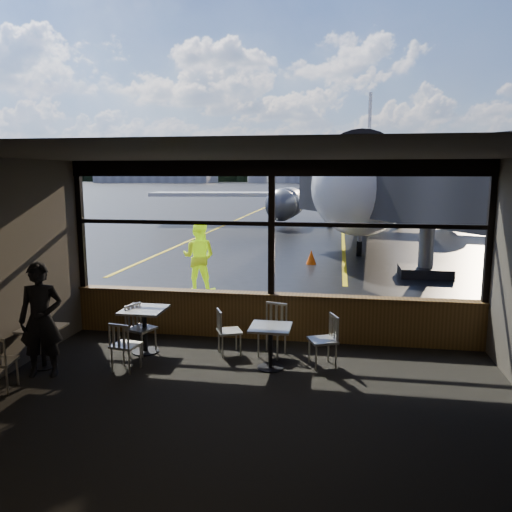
% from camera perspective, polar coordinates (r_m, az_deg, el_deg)
% --- Properties ---
extents(ground_plane, '(520.00, 520.00, 0.00)m').
position_cam_1_polar(ground_plane, '(129.49, 9.02, 7.77)').
color(ground_plane, black).
rests_on(ground_plane, ground).
extents(carpet_floor, '(8.00, 6.00, 0.01)m').
position_cam_1_polar(carpet_floor, '(7.32, -1.60, -16.85)').
color(carpet_floor, black).
rests_on(carpet_floor, ground).
extents(ceiling, '(8.00, 6.00, 0.04)m').
position_cam_1_polar(ceiling, '(6.57, -1.74, 11.61)').
color(ceiling, '#38332D').
rests_on(ceiling, ground).
extents(wall_back, '(8.00, 0.04, 3.50)m').
position_cam_1_polar(wall_back, '(3.96, -10.31, -12.88)').
color(wall_back, '#49433A').
rests_on(wall_back, ground).
extents(window_sill, '(8.00, 0.28, 0.90)m').
position_cam_1_polar(window_sill, '(9.93, 1.74, -6.99)').
color(window_sill, brown).
rests_on(window_sill, ground).
extents(window_header, '(8.00, 0.18, 0.30)m').
position_cam_1_polar(window_header, '(9.53, 1.83, 9.99)').
color(window_header, black).
rests_on(window_header, ground).
extents(mullion_left, '(0.12, 0.12, 2.60)m').
position_cam_1_polar(mullion_left, '(10.84, -19.40, 3.30)').
color(mullion_left, black).
rests_on(mullion_left, ground).
extents(mullion_centre, '(0.12, 0.12, 2.60)m').
position_cam_1_polar(mullion_centre, '(9.58, 1.80, 3.10)').
color(mullion_centre, black).
rests_on(mullion_centre, ground).
extents(mullion_right, '(0.12, 0.12, 2.60)m').
position_cam_1_polar(mullion_right, '(9.87, 25.19, 2.40)').
color(mullion_right, black).
rests_on(mullion_right, ground).
extents(window_transom, '(8.00, 0.10, 0.08)m').
position_cam_1_polar(window_transom, '(9.57, 1.80, 3.70)').
color(window_transom, black).
rests_on(window_transom, ground).
extents(airliner, '(29.84, 35.06, 10.21)m').
position_cam_1_polar(airliner, '(31.47, 12.54, 12.50)').
color(airliner, white).
rests_on(airliner, ground_plane).
extents(jet_bridge, '(9.58, 11.71, 5.11)m').
position_cam_1_polar(jet_bridge, '(15.14, 18.44, 6.26)').
color(jet_bridge, '#29292B').
rests_on(jet_bridge, ground_plane).
extents(cafe_table_near, '(0.68, 0.68, 0.74)m').
position_cam_1_polar(cafe_table_near, '(8.49, 1.66, -10.42)').
color(cafe_table_near, gray).
rests_on(cafe_table_near, carpet_floor).
extents(cafe_table_mid, '(0.75, 0.75, 0.83)m').
position_cam_1_polar(cafe_table_mid, '(9.43, -12.61, -8.32)').
color(cafe_table_mid, gray).
rests_on(cafe_table_mid, carpet_floor).
extents(cafe_table_left, '(0.64, 0.64, 0.70)m').
position_cam_1_polar(cafe_table_left, '(9.28, -23.14, -9.57)').
color(cafe_table_left, gray).
rests_on(cafe_table_left, carpet_floor).
extents(chair_near_e, '(0.64, 0.64, 0.91)m').
position_cam_1_polar(chair_near_e, '(8.63, 7.62, -9.60)').
color(chair_near_e, '#B1AC9F').
rests_on(chair_near_e, carpet_floor).
extents(chair_near_w, '(0.62, 0.62, 0.85)m').
position_cam_1_polar(chair_near_w, '(9.12, -3.06, -8.65)').
color(chair_near_w, '#AFAB9E').
rests_on(chair_near_w, carpet_floor).
extents(chair_near_n, '(0.64, 0.64, 0.95)m').
position_cam_1_polar(chair_near_n, '(9.03, 1.83, -8.50)').
color(chair_near_n, '#ADA99C').
rests_on(chair_near_n, carpet_floor).
extents(chair_mid_s, '(0.54, 0.54, 0.86)m').
position_cam_1_polar(chair_mid_s, '(8.67, -14.65, -9.88)').
color(chair_mid_s, '#B7B1A5').
rests_on(chair_mid_s, carpet_floor).
extents(chair_mid_w, '(0.64, 0.64, 0.91)m').
position_cam_1_polar(chair_mid_w, '(9.39, -12.97, -8.16)').
color(chair_mid_w, '#ACA79B').
rests_on(chair_mid_w, carpet_floor).
extents(chair_left_s, '(0.57, 0.57, 0.89)m').
position_cam_1_polar(chair_left_s, '(8.56, -27.25, -10.78)').
color(chair_left_s, '#B8B4A6').
rests_on(chair_left_s, carpet_floor).
extents(passenger, '(0.78, 0.61, 1.87)m').
position_cam_1_polar(passenger, '(8.74, -23.35, -6.73)').
color(passenger, black).
rests_on(passenger, carpet_floor).
extents(ground_crew, '(0.98, 0.79, 1.94)m').
position_cam_1_polar(ground_crew, '(13.95, -6.55, -0.10)').
color(ground_crew, '#BFF219').
rests_on(ground_crew, ground_plane).
extents(cone_nose, '(0.37, 0.37, 0.52)m').
position_cam_1_polar(cone_nose, '(18.25, 6.33, -0.13)').
color(cone_nose, '#EB6107').
rests_on(cone_nose, ground_plane).
extents(hangar_left, '(45.00, 18.00, 11.00)m').
position_cam_1_polar(hangar_left, '(202.42, -11.28, 9.78)').
color(hangar_left, silver).
rests_on(hangar_left, ground_plane).
extents(hangar_mid, '(38.00, 15.00, 10.00)m').
position_cam_1_polar(hangar_mid, '(194.45, 9.26, 9.71)').
color(hangar_mid, silver).
rests_on(hangar_mid, ground_plane).
extents(fuel_tank_a, '(8.00, 8.00, 6.00)m').
position_cam_1_polar(fuel_tank_a, '(193.98, 0.23, 9.24)').
color(fuel_tank_a, silver).
rests_on(fuel_tank_a, ground_plane).
extents(fuel_tank_b, '(8.00, 8.00, 6.00)m').
position_cam_1_polar(fuel_tank_b, '(192.62, 3.21, 9.23)').
color(fuel_tank_b, silver).
rests_on(fuel_tank_b, ground_plane).
extents(fuel_tank_c, '(8.00, 8.00, 6.00)m').
position_cam_1_polar(fuel_tank_c, '(191.77, 6.22, 9.19)').
color(fuel_tank_c, silver).
rests_on(fuel_tank_c, ground_plane).
extents(treeline, '(360.00, 3.00, 12.00)m').
position_cam_1_polar(treeline, '(219.46, 9.31, 9.92)').
color(treeline, black).
rests_on(treeline, ground_plane).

